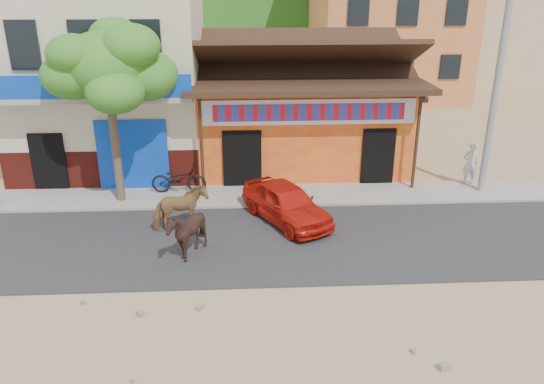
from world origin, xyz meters
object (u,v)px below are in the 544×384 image
(tree, at_px, (112,114))
(cow_tan, at_px, (180,208))
(cow_dark, at_px, (187,233))
(utility_pole, at_px, (498,79))
(pedestrian, at_px, (470,163))
(scooter, at_px, (179,179))
(red_car, at_px, (286,203))

(tree, relative_size, cow_tan, 3.67)
(cow_dark, bearing_deg, utility_pole, 93.96)
(cow_tan, height_order, cow_dark, cow_dark)
(tree, bearing_deg, pedestrian, 4.09)
(utility_pole, relative_size, cow_dark, 5.36)
(tree, bearing_deg, scooter, 16.29)
(cow_dark, height_order, red_car, cow_dark)
(cow_tan, distance_m, scooter, 2.89)
(pedestrian, bearing_deg, tree, 6.22)
(cow_tan, distance_m, pedestrian, 10.78)
(utility_pole, distance_m, cow_tan, 11.31)
(tree, height_order, red_car, tree)
(utility_pole, bearing_deg, scooter, 178.06)
(tree, xyz_separation_m, scooter, (1.94, 0.57, -2.49))
(red_car, bearing_deg, cow_dark, -171.15)
(cow_tan, bearing_deg, red_car, -108.58)
(tree, xyz_separation_m, cow_tan, (2.30, -2.30, -2.39))
(scooter, bearing_deg, red_car, -121.33)
(scooter, xyz_separation_m, pedestrian, (10.66, 0.33, 0.28))
(cow_dark, relative_size, scooter, 0.77)
(cow_tan, xyz_separation_m, red_car, (3.26, 0.41, -0.07))
(cow_tan, distance_m, cow_dark, 1.87)
(cow_dark, height_order, scooter, cow_dark)
(tree, xyz_separation_m, cow_dark, (2.68, -4.13, -2.33))
(scooter, height_order, pedestrian, pedestrian)
(pedestrian, bearing_deg, scooter, 3.93)
(cow_dark, distance_m, pedestrian, 11.13)
(cow_tan, height_order, scooter, cow_tan)
(utility_pole, height_order, scooter, utility_pole)
(tree, bearing_deg, cow_dark, -57.05)
(red_car, relative_size, scooter, 1.88)
(utility_pole, xyz_separation_m, red_car, (-7.23, -2.09, -3.46))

